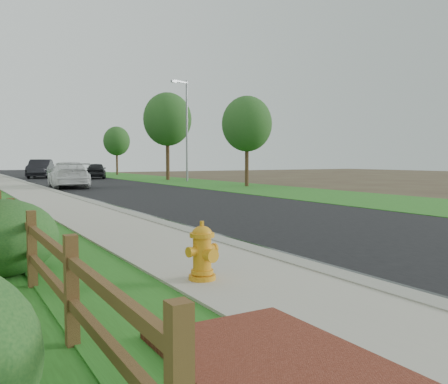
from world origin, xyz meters
TOP-DOWN VIEW (x-y plane):
  - ground at (0.00, 0.00)m, footprint 120.00×120.00m
  - road at (4.60, 35.00)m, footprint 8.00×90.00m
  - curb at (0.40, 35.00)m, footprint 0.40×90.00m
  - wet_gutter at (0.75, 35.00)m, footprint 0.50×90.00m
  - sidewalk at (-0.90, 35.00)m, footprint 2.20×90.00m
  - verge_far at (11.50, 35.00)m, footprint 6.00×90.00m
  - brick_patch at (-2.20, -1.00)m, footprint 1.60×2.40m
  - ranch_fence at (-3.60, 6.40)m, footprint 0.12×16.92m
  - fire_hydrant at (-1.50, 1.75)m, footprint 0.55×0.44m
  - white_suv at (2.00, 26.48)m, footprint 2.83×5.72m
  - dark_car_mid at (7.20, 39.14)m, footprint 2.91×4.59m
  - dark_car_far at (3.08, 43.38)m, footprint 3.38×5.63m
  - streetlight at (11.71, 29.65)m, footprint 1.74×0.86m
  - shrub_b at (-3.90, 3.83)m, footprint 1.90×1.90m
  - tree_near_right at (12.27, 21.72)m, footprint 3.26×3.26m
  - tree_mid_right at (11.61, 32.96)m, footprint 4.07×4.07m
  - tree_far_right at (11.90, 47.73)m, footprint 2.94×2.94m

SIDE VIEW (x-z plane):
  - ground at x=0.00m, z-range 0.00..0.00m
  - road at x=4.60m, z-range 0.00..0.02m
  - verge_far at x=11.50m, z-range 0.00..0.04m
  - wet_gutter at x=0.75m, z-range 0.02..0.02m
  - sidewalk at x=-0.90m, z-range 0.00..0.10m
  - brick_patch at x=-2.20m, z-range 0.00..0.11m
  - curb at x=0.40m, z-range 0.00..0.12m
  - fire_hydrant at x=-1.50m, z-range 0.07..0.90m
  - shrub_b at x=-3.90m, z-range 0.00..1.20m
  - ranch_fence at x=-3.60m, z-range 0.07..1.17m
  - dark_car_mid at x=7.20m, z-range 0.02..1.48m
  - white_suv at x=2.00m, z-range 0.02..1.62m
  - dark_car_far at x=3.08m, z-range 0.02..1.77m
  - tree_far_right at x=11.90m, z-range 1.08..6.51m
  - tree_near_right at x=12.27m, z-range 1.13..7.00m
  - streetlight at x=11.71m, z-range 0.53..8.45m
  - tree_mid_right at x=11.61m, z-range 1.44..8.82m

